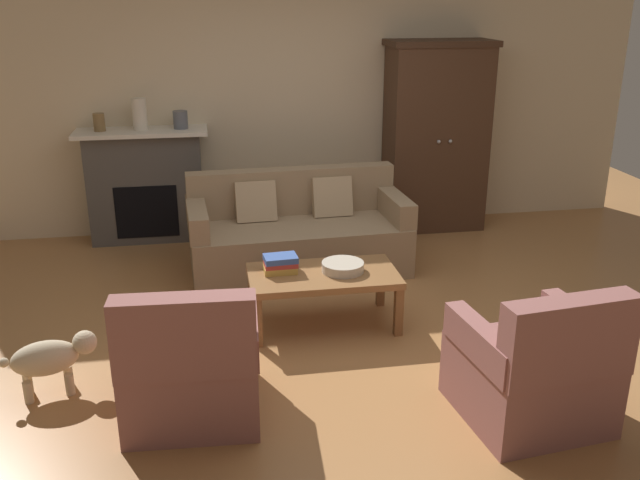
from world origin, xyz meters
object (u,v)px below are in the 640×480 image
object	(u,v)px
mantel_vase_bronze	(99,122)
armchair_near_left	(192,367)
armchair_near_right	(535,371)
armoire	(436,136)
couch	(298,235)
dog	(51,358)
fireplace	(146,185)
fruit_bowl	(343,267)
book_stack	(280,264)
mantel_vase_cream	(140,114)
coffee_table	(323,279)
mantel_vase_slate	(180,120)

from	to	relation	value
mantel_vase_bronze	armchair_near_left	distance (m)	3.43
armchair_near_right	armoire	bearing A→B (deg)	80.94
couch	dog	world-z (taller)	couch
fireplace	mantel_vase_bronze	size ratio (longest dim) A/B	7.47
fruit_bowl	armchair_near_right	bearing A→B (deg)	-59.42
book_stack	mantel_vase_cream	xyz separation A→B (m)	(-1.09, 2.10, 0.79)
fruit_bowl	armchair_near_right	world-z (taller)	armchair_near_right
armchair_near_left	fireplace	bearing A→B (deg)	97.83
fruit_bowl	book_stack	bearing A→B (deg)	171.59
coffee_table	armchair_near_left	bearing A→B (deg)	-132.77
armchair_near_left	mantel_vase_bronze	bearing A→B (deg)	104.40
armoire	dog	xyz separation A→B (m)	(-3.37, -2.76, -0.72)
armchair_near_left	fruit_bowl	bearing A→B (deg)	43.17
fruit_bowl	mantel_vase_slate	distance (m)	2.57
fruit_bowl	dog	distance (m)	2.09
mantel_vase_slate	dog	bearing A→B (deg)	-105.79
fireplace	fruit_bowl	bearing A→B (deg)	-54.58
book_stack	armchair_near_left	world-z (taller)	armchair_near_left
armchair_near_left	couch	bearing A→B (deg)	67.03
book_stack	armchair_near_left	bearing A→B (deg)	-120.43
couch	mantel_vase_slate	size ratio (longest dim) A/B	11.46
couch	armchair_near_right	size ratio (longest dim) A/B	2.22
armchair_near_right	armchair_near_left	bearing A→B (deg)	169.11
coffee_table	mantel_vase_bronze	xyz separation A→B (m)	(-1.78, 2.17, 0.84)
fruit_bowl	armchair_near_right	distance (m)	1.65
fireplace	armchair_near_right	size ratio (longest dim) A/B	1.43
couch	mantel_vase_bronze	size ratio (longest dim) A/B	11.61
mantel_vase_bronze	mantel_vase_cream	xyz separation A→B (m)	(0.38, 0.00, 0.07)
armoire	dog	distance (m)	4.41
armoire	armchair_near_left	size ratio (longest dim) A/B	2.19
fruit_bowl	mantel_vase_cream	size ratio (longest dim) A/B	1.04
armoire	mantel_vase_slate	distance (m)	2.58
armchair_near_left	armoire	bearing A→B (deg)	51.45
fruit_bowl	mantel_vase_slate	size ratio (longest dim) A/B	1.84
armoire	mantel_vase_cream	size ratio (longest dim) A/B	6.39
coffee_table	mantel_vase_slate	xyz separation A→B (m)	(-1.02, 2.17, 0.84)
mantel_vase_bronze	dog	distance (m)	2.98
mantel_vase_bronze	armchair_near_right	bearing A→B (deg)	-52.29
couch	dog	distance (m)	2.54
mantel_vase_cream	dog	distance (m)	3.03
couch	book_stack	size ratio (longest dim) A/B	7.77
armoire	book_stack	size ratio (longest dim) A/B	7.66
mantel_vase_cream	coffee_table	bearing A→B (deg)	-57.16
mantel_vase_cream	armchair_near_right	bearing A→B (deg)	-56.29
armoire	mantel_vase_slate	bearing A→B (deg)	178.66
mantel_vase_bronze	armchair_near_right	world-z (taller)	mantel_vase_bronze
armoire	coffee_table	xyz separation A→B (m)	(-1.55, -2.11, -0.60)
dog	book_stack	bearing A→B (deg)	25.54
armoire	fruit_bowl	world-z (taller)	armoire
fireplace	coffee_table	distance (m)	2.61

